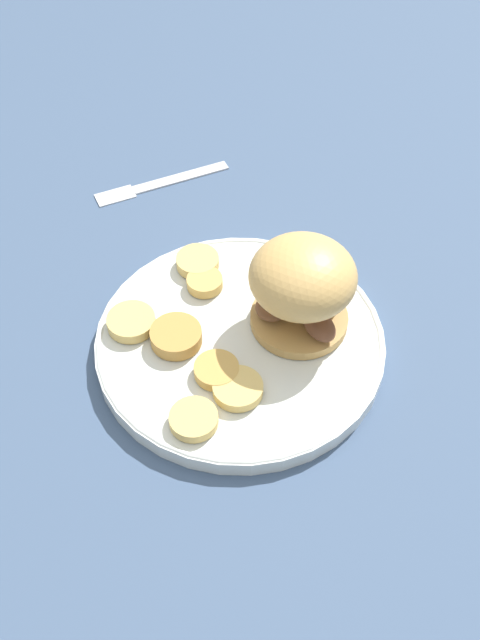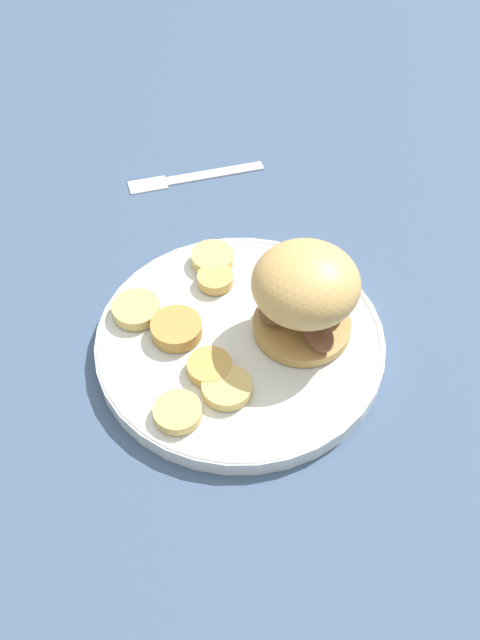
% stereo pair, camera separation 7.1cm
% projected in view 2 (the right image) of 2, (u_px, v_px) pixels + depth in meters
% --- Properties ---
extents(ground_plane, '(4.00, 4.00, 0.00)m').
position_uv_depth(ground_plane, '(240.00, 349.00, 0.75)').
color(ground_plane, '#3D5170').
extents(dinner_plate, '(0.29, 0.29, 0.02)m').
position_uv_depth(dinner_plate, '(240.00, 342.00, 0.74)').
color(dinner_plate, silver).
rests_on(dinner_plate, ground_plane).
extents(sandwich, '(0.10, 0.11, 0.10)m').
position_uv_depth(sandwich, '(306.00, 292.00, 0.70)').
color(sandwich, tan).
rests_on(sandwich, dinner_plate).
extents(potato_round_0, '(0.05, 0.05, 0.01)m').
position_uv_depth(potato_round_0, '(136.00, 309.00, 0.75)').
color(potato_round_0, '#DBB766').
rests_on(potato_round_0, dinner_plate).
extents(potato_round_1, '(0.05, 0.05, 0.01)m').
position_uv_depth(potato_round_1, '(212.00, 258.00, 0.80)').
color(potato_round_1, '#DBB766').
rests_on(potato_round_1, dinner_plate).
extents(potato_round_2, '(0.05, 0.05, 0.01)m').
position_uv_depth(potato_round_2, '(227.00, 388.00, 0.69)').
color(potato_round_2, '#DBB766').
rests_on(potato_round_2, dinner_plate).
extents(potato_round_3, '(0.05, 0.05, 0.01)m').
position_uv_depth(potato_round_3, '(176.00, 329.00, 0.73)').
color(potato_round_3, '#BC8942').
rests_on(potato_round_3, dinner_plate).
extents(potato_round_4, '(0.04, 0.04, 0.01)m').
position_uv_depth(potato_round_4, '(215.00, 279.00, 0.78)').
color(potato_round_4, tan).
rests_on(potato_round_4, dinner_plate).
extents(potato_round_5, '(0.04, 0.04, 0.01)m').
position_uv_depth(potato_round_5, '(210.00, 367.00, 0.70)').
color(potato_round_5, tan).
rests_on(potato_round_5, dinner_plate).
extents(potato_round_6, '(0.04, 0.04, 0.01)m').
position_uv_depth(potato_round_6, '(178.00, 412.00, 0.67)').
color(potato_round_6, '#DBB766').
rests_on(potato_round_6, dinner_plate).
extents(fork, '(0.15, 0.10, 0.00)m').
position_uv_depth(fork, '(194.00, 176.00, 0.92)').
color(fork, silver).
rests_on(fork, ground_plane).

